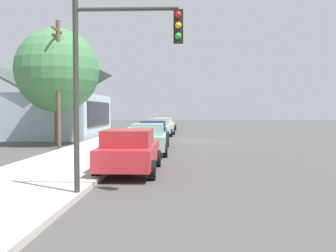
% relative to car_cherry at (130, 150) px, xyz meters
% --- Properties ---
extents(ground_plane, '(120.00, 120.00, 0.00)m').
position_rel_car_cherry_xyz_m(ground_plane, '(14.40, -2.81, -0.82)').
color(ground_plane, '#4C4947').
extents(sidewalk_curb, '(60.00, 4.20, 0.16)m').
position_rel_car_cherry_xyz_m(sidewalk_curb, '(14.40, 2.79, -0.74)').
color(sidewalk_curb, beige).
rests_on(sidewalk_curb, ground).
extents(car_cherry, '(4.71, 2.06, 1.59)m').
position_rel_car_cherry_xyz_m(car_cherry, '(0.00, 0.00, 0.00)').
color(car_cherry, red).
rests_on(car_cherry, ground).
extents(car_seafoam, '(4.66, 2.10, 1.59)m').
position_rel_car_cherry_xyz_m(car_seafoam, '(5.81, -0.12, -0.00)').
color(car_seafoam, '#9ED1BC').
rests_on(car_seafoam, ground).
extents(car_navy, '(4.85, 2.17, 1.59)m').
position_rel_car_cherry_xyz_m(car_navy, '(11.07, 0.05, -0.00)').
color(car_navy, navy).
rests_on(car_navy, ground).
extents(car_silver, '(4.82, 2.12, 1.59)m').
position_rel_car_cherry_xyz_m(car_silver, '(16.96, 0.09, -0.00)').
color(car_silver, silver).
rests_on(car_silver, ground).
extents(car_ivory, '(4.81, 2.11, 1.59)m').
position_rel_car_cherry_xyz_m(car_ivory, '(22.59, -0.04, 0.00)').
color(car_ivory, silver).
rests_on(car_ivory, ground).
extents(car_olive, '(4.88, 2.03, 1.59)m').
position_rel_car_cherry_xyz_m(car_olive, '(27.77, -0.06, -0.00)').
color(car_olive, olive).
rests_on(car_olive, ground).
extents(storefront_building, '(10.41, 8.17, 5.79)m').
position_rel_car_cherry_xyz_m(storefront_building, '(18.06, 9.17, 1.12)').
color(storefront_building, '#ADBCC6').
rests_on(storefront_building, ground).
extents(shade_tree, '(5.29, 5.29, 7.45)m').
position_rel_car_cherry_xyz_m(shade_tree, '(10.22, 6.13, 3.97)').
color(shade_tree, brown).
rests_on(shade_tree, ground).
extents(traffic_light_main, '(0.37, 2.79, 5.20)m').
position_rel_car_cherry_xyz_m(traffic_light_main, '(-3.98, -0.27, 2.67)').
color(traffic_light_main, '#383833').
rests_on(traffic_light_main, ground).
extents(utility_pole_wooden, '(1.80, 0.24, 7.50)m').
position_rel_car_cherry_xyz_m(utility_pole_wooden, '(8.26, 5.39, 3.11)').
color(utility_pole_wooden, brown).
rests_on(utility_pole_wooden, ground).
extents(fire_hydrant_red, '(0.22, 0.22, 0.71)m').
position_rel_car_cherry_xyz_m(fire_hydrant_red, '(12.70, 1.39, -0.32)').
color(fire_hydrant_red, red).
rests_on(fire_hydrant_red, sidewalk_curb).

